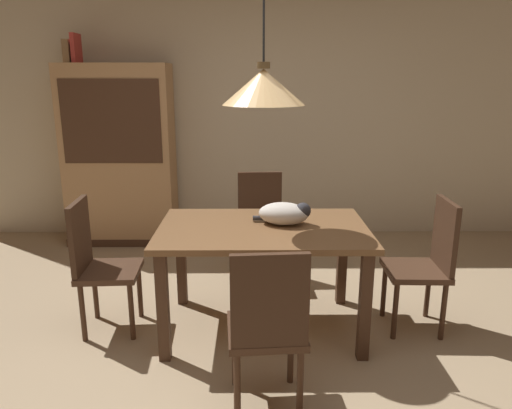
% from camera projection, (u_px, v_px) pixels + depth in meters
% --- Properties ---
extents(ground, '(10.00, 10.00, 0.00)m').
position_uv_depth(ground, '(252.00, 363.00, 2.98)').
color(ground, tan).
extents(back_wall, '(6.40, 0.10, 2.90)m').
position_uv_depth(back_wall, '(252.00, 103.00, 5.17)').
color(back_wall, beige).
rests_on(back_wall, ground).
extents(dining_table, '(1.40, 0.90, 0.75)m').
position_uv_depth(dining_table, '(263.00, 241.00, 3.24)').
color(dining_table, brown).
rests_on(dining_table, ground).
extents(chair_left_side, '(0.42, 0.42, 0.93)m').
position_uv_depth(chair_left_side, '(97.00, 260.00, 3.26)').
color(chair_left_side, '#472D1E').
rests_on(chair_left_side, ground).
extents(chair_near_front, '(0.43, 0.43, 0.93)m').
position_uv_depth(chair_near_front, '(267.00, 324.00, 2.43)').
color(chair_near_front, '#472D1E').
rests_on(chair_near_front, ground).
extents(chair_far_back, '(0.42, 0.42, 0.93)m').
position_uv_depth(chair_far_back, '(260.00, 222.00, 4.12)').
color(chair_far_back, '#472D1E').
rests_on(chair_far_back, ground).
extents(chair_right_side, '(0.41, 0.41, 0.93)m').
position_uv_depth(chair_right_side, '(427.00, 260.00, 3.28)').
color(chair_right_side, '#472D1E').
rests_on(chair_right_side, ground).
extents(cat_sleeping, '(0.40, 0.28, 0.16)m').
position_uv_depth(cat_sleeping, '(285.00, 213.00, 3.24)').
color(cat_sleeping, silver).
rests_on(cat_sleeping, dining_table).
extents(pendant_lamp, '(0.52, 0.52, 1.30)m').
position_uv_depth(pendant_lamp, '(264.00, 87.00, 2.98)').
color(pendant_lamp, '#E5B775').
extents(hutch_bookcase, '(1.12, 0.45, 1.85)m').
position_uv_depth(hutch_bookcase, '(120.00, 159.00, 4.98)').
color(hutch_bookcase, tan).
rests_on(hutch_bookcase, ground).
extents(book_brown_thick, '(0.06, 0.24, 0.22)m').
position_uv_depth(book_brown_thick, '(70.00, 51.00, 4.71)').
color(book_brown_thick, brown).
rests_on(book_brown_thick, hutch_bookcase).
extents(book_red_tall, '(0.04, 0.22, 0.28)m').
position_uv_depth(book_red_tall, '(76.00, 48.00, 4.70)').
color(book_red_tall, '#B73833').
rests_on(book_red_tall, hutch_bookcase).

